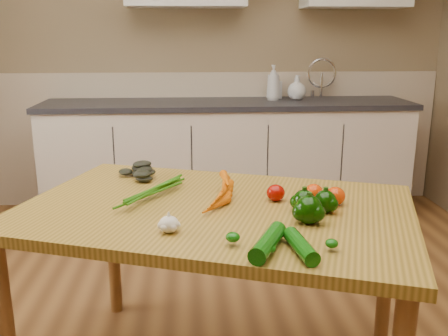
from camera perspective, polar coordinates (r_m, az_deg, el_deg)
name	(u,v)px	position (r m, az deg, el deg)	size (l,w,h in m)	color
room	(214,77)	(1.84, -1.16, 10.34)	(4.04, 5.04, 2.64)	brown
counter_run	(228,157)	(3.97, 0.50, 1.28)	(2.84, 0.64, 1.14)	beige
table	(215,227)	(1.91, -0.98, -6.78)	(1.67, 1.35, 0.77)	#A57E30
soap_bottle_a	(273,83)	(3.97, 5.66, 9.69)	(0.10, 0.11, 0.27)	silver
soap_bottle_b	(275,86)	(4.08, 5.82, 9.36)	(0.09, 0.09, 0.21)	silver
soap_bottle_c	(297,88)	(4.03, 8.33, 9.09)	(0.15, 0.15, 0.19)	silver
carrot_bunch	(201,191)	(1.94, -2.68, -2.67)	(0.27, 0.21, 0.07)	#D45E04
leafy_greens	(134,167)	(2.26, -10.21, 0.12)	(0.21, 0.19, 0.10)	black
garlic_bulb	(169,224)	(1.64, -6.31, -6.41)	(0.07, 0.07, 0.06)	silver
pepper_a	(304,201)	(1.82, 9.13, -3.79)	(0.08, 0.08, 0.08)	black
pepper_b	(325,202)	(1.84, 11.49, -3.78)	(0.08, 0.08, 0.08)	black
pepper_c	(309,210)	(1.72, 9.66, -4.72)	(0.10, 0.10, 0.10)	black
tomato_a	(276,193)	(1.94, 5.93, -2.83)	(0.07, 0.07, 0.07)	#8C0902
tomato_b	(314,192)	(1.96, 10.21, -2.74)	(0.07, 0.07, 0.07)	red
tomato_c	(335,196)	(1.93, 12.59, -3.14)	(0.08, 0.08, 0.07)	red
zucchini_a	(301,246)	(1.49, 8.78, -8.80)	(0.05, 0.05, 0.19)	#0A4A07
zucchini_b	(268,242)	(1.50, 5.04, -8.47)	(0.05, 0.05, 0.22)	#0A4A07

